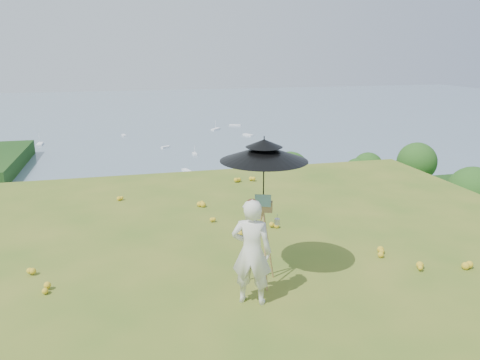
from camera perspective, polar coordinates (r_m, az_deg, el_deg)
name	(u,v)px	position (r m, az deg, el deg)	size (l,w,h in m)	color
ground	(245,274)	(7.89, 0.57, -11.40)	(14.00, 14.00, 0.00)	#476D1F
shoreline_tier	(143,269)	(90.89, -11.69, -10.60)	(170.00, 28.00, 8.00)	#6B6056
bay_water	(128,125)	(249.66, -13.55, 6.48)	(700.00, 700.00, 0.00)	slate
slope_trees	(152,252)	(45.78, -10.71, -8.67)	(110.00, 50.00, 6.00)	#1D5118
harbor_town	(141,237)	(88.26, -11.93, -6.80)	(110.00, 22.00, 5.00)	silver
moored_boats	(95,160)	(172.22, -17.27, 2.37)	(140.00, 140.00, 0.70)	white
wildflowers	(241,264)	(8.08, 0.11, -10.24)	(10.00, 10.50, 0.12)	gold
painter	(252,252)	(6.76, 1.43, -8.75)	(0.58, 0.38, 1.59)	white
field_easel	(263,239)	(7.32, 2.78, -7.23)	(0.57, 0.57, 1.49)	olive
sun_umbrella	(264,173)	(7.01, 2.90, 0.80)	(1.32, 1.32, 1.14)	black
painter_cap	(252,202)	(6.49, 1.47, -2.69)	(0.18, 0.22, 0.10)	#CD707A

